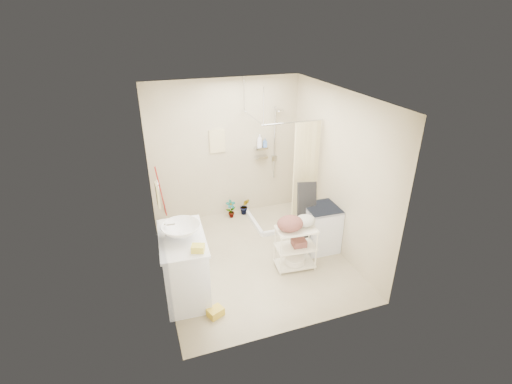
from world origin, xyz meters
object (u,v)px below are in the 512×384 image
(washing_machine, at_px, (320,228))
(laundry_rack, at_px, (296,244))
(toilet, at_px, (184,239))
(vanity, at_px, (185,266))

(washing_machine, height_order, laundry_rack, laundry_rack)
(toilet, xyz_separation_m, laundry_rack, (1.57, -0.82, 0.07))
(vanity, relative_size, laundry_rack, 1.29)
(laundry_rack, bearing_deg, vanity, -172.86)
(vanity, relative_size, toilet, 1.57)
(vanity, xyz_separation_m, toilet, (0.12, 0.88, -0.13))
(washing_machine, bearing_deg, vanity, -168.32)
(washing_machine, relative_size, laundry_rack, 0.93)
(vanity, height_order, toilet, vanity)
(vanity, distance_m, washing_machine, 2.34)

